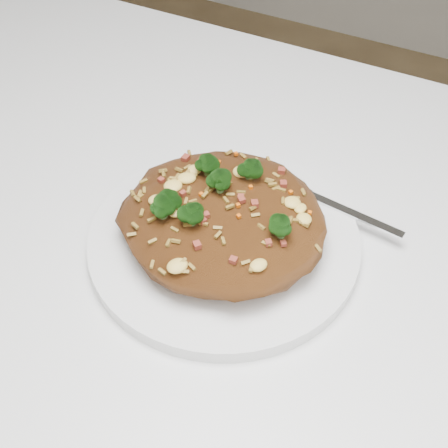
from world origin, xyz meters
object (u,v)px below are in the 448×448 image
(plate, at_px, (224,241))
(fork, at_px, (330,204))
(fried_rice, at_px, (224,212))
(dining_table, at_px, (137,317))

(plate, xyz_separation_m, fork, (0.07, 0.08, 0.01))
(plate, distance_m, fried_rice, 0.04)
(dining_table, bearing_deg, fork, 42.85)
(dining_table, xyz_separation_m, plate, (0.07, 0.05, 0.10))
(dining_table, bearing_deg, plate, 37.03)
(plate, distance_m, fork, 0.11)
(fried_rice, xyz_separation_m, fork, (0.07, 0.08, -0.03))
(dining_table, relative_size, fried_rice, 6.56)
(fork, bearing_deg, dining_table, -129.84)
(dining_table, relative_size, plate, 4.92)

